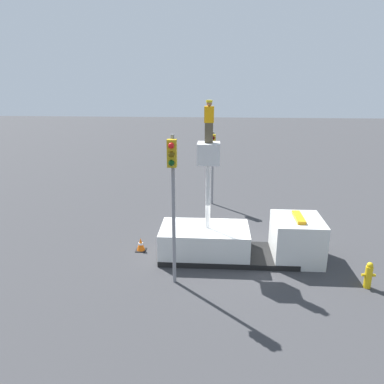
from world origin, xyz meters
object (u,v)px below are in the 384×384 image
(fire_hydrant, at_px, (368,275))
(traffic_cone_rear, at_px, (141,245))
(traffic_light_pole, at_px, (173,183))
(traffic_light_across, at_px, (213,154))
(bucket_truck, at_px, (240,240))
(worker, at_px, (209,122))

(fire_hydrant, xyz_separation_m, traffic_cone_rear, (-9.50, 2.64, -0.23))
(traffic_light_pole, bearing_deg, traffic_light_across, 81.97)
(traffic_light_pole, distance_m, traffic_cone_rear, 5.18)
(traffic_light_pole, xyz_separation_m, traffic_light_across, (1.37, 9.72, -0.87))
(traffic_light_across, bearing_deg, fire_hydrant, -56.85)
(bucket_truck, xyz_separation_m, traffic_cone_rear, (-4.65, 0.38, -0.56))
(worker, xyz_separation_m, traffic_light_pole, (-1.26, -2.45, -1.95))
(bucket_truck, relative_size, traffic_light_across, 1.54)
(traffic_light_across, relative_size, traffic_cone_rear, 7.37)
(worker, distance_m, traffic_light_across, 7.80)
(fire_hydrant, relative_size, traffic_cone_rear, 1.71)
(worker, bearing_deg, fire_hydrant, -19.65)
(worker, xyz_separation_m, traffic_cone_rear, (-3.17, 0.38, -5.85))
(traffic_light_across, distance_m, fire_hydrant, 11.72)
(bucket_truck, relative_size, worker, 4.13)
(fire_hydrant, bearing_deg, traffic_cone_rear, 164.47)
(fire_hydrant, bearing_deg, traffic_light_pole, -178.57)
(traffic_light_pole, bearing_deg, traffic_cone_rear, 123.99)
(traffic_cone_rear, bearing_deg, traffic_light_across, 64.55)
(fire_hydrant, bearing_deg, traffic_light_across, 123.15)
(traffic_light_across, height_order, traffic_cone_rear, traffic_light_across)
(bucket_truck, bearing_deg, traffic_cone_rear, 175.36)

